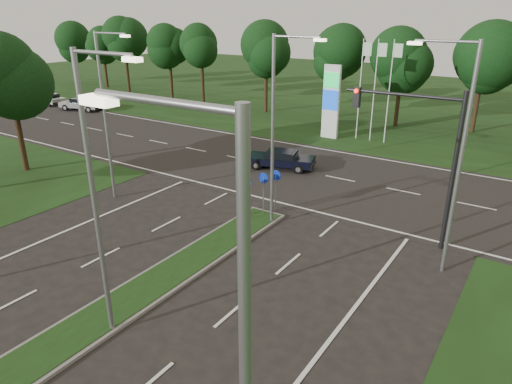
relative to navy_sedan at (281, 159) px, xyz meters
The scene contains 15 objects.
verge_far 31.40m from the navy_sedan, 83.99° to the left, with size 160.00×50.00×0.02m, color black.
cross_road 3.36m from the navy_sedan, ahead, with size 160.00×12.00×0.02m, color black.
median_kerb 20.06m from the navy_sedan, 80.57° to the right, with size 2.00×26.00×0.12m, color slate.
streetlight_median_near 18.81m from the navy_sedan, 76.44° to the right, with size 2.53×0.22×9.00m.
streetlight_median_far 9.92m from the navy_sedan, 61.14° to the right, with size 2.53×0.22×9.00m.
streetlight_left_far 11.84m from the navy_sedan, 117.15° to the right, with size 2.53×0.22×9.00m.
streetlight_right_far 15.03m from the navy_sedan, 32.76° to the right, with size 2.53×0.22×9.00m.
traffic_signal 12.61m from the navy_sedan, 28.89° to the right, with size 5.10×0.42×7.00m.
median_signs 8.14m from the navy_sedan, 65.99° to the right, with size 1.16×1.76×2.38m.
gas_pylon 9.62m from the navy_sedan, 93.09° to the left, with size 5.80×1.26×8.00m.
tree_left_far 18.44m from the navy_sedan, 146.03° to the right, with size 5.20×5.20×8.86m.
treeline_far 17.62m from the navy_sedan, 78.16° to the left, with size 6.00×6.00×9.90m.
navy_sedan is the anchor object (origin of this frame).
far_car_a 28.44m from the navy_sedan, 169.41° to the left, with size 5.05×3.13×1.35m.
far_car_b 34.42m from the navy_sedan, behind, with size 4.30×1.96×1.23m.
Camera 1 is at (11.60, -1.68, 9.82)m, focal length 32.00 mm.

